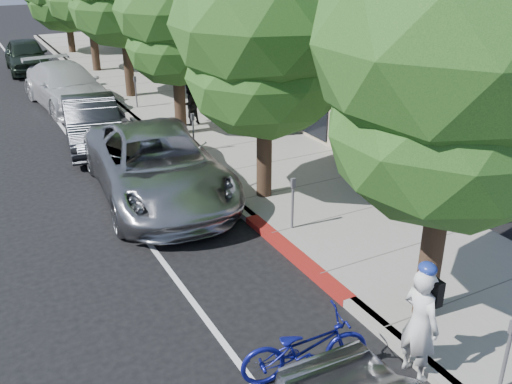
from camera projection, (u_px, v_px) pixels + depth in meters
ground at (320, 280)px, 11.68m from camera, size 120.00×120.00×0.00m
sidewalk at (243, 145)px, 19.09m from camera, size 4.60×56.00×0.15m
curb at (178, 157)px, 18.09m from camera, size 0.30×56.00×0.15m
curb_red_segment at (294, 255)px, 12.45m from camera, size 0.32×4.00×0.15m
storefront_building at (281, 2)px, 28.90m from camera, size 10.00×36.00×7.00m
street_tree_0 at (461, 48)px, 8.47m from camera, size 4.67×4.67×7.89m
street_tree_1 at (265, 27)px, 13.47m from camera, size 4.60×4.60×7.32m
street_tree_2 at (175, 12)px, 18.40m from camera, size 3.95×3.95×6.81m
cyclist at (420, 324)px, 8.77m from camera, size 0.48×0.72×1.94m
bicycle at (305, 347)px, 8.90m from camera, size 2.21×1.17×1.10m
silver_suv at (157, 165)px, 15.08m from camera, size 3.59×6.83×1.83m
dark_sedan at (92, 123)px, 18.96m from camera, size 2.33×5.04×1.60m
white_pickup at (67, 86)px, 23.46m from camera, size 3.00×6.13×1.72m
dark_suv_far at (27, 55)px, 29.76m from camera, size 2.15×4.98×1.67m
pedestrian at (189, 104)px, 20.65m from camera, size 0.89×0.78×1.54m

